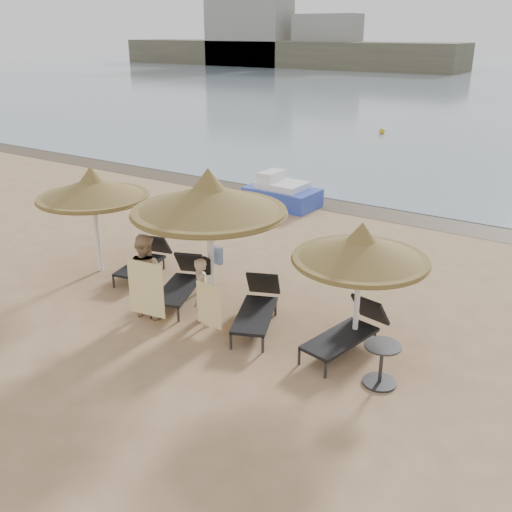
{
  "coord_description": "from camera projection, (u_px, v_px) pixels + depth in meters",
  "views": [
    {
      "loc": [
        6.84,
        -8.22,
        5.73
      ],
      "look_at": [
        0.65,
        1.2,
        1.25
      ],
      "focal_mm": 40.0,
      "sensor_mm": 36.0,
      "label": 1
    }
  ],
  "objects": [
    {
      "name": "ground",
      "position": [
        199.0,
        322.0,
        11.99
      ],
      "size": [
        160.0,
        160.0,
        0.0
      ],
      "primitive_type": "plane",
      "color": "tan",
      "rests_on": "ground"
    },
    {
      "name": "wet_sand_strip",
      "position": [
        373.0,
        211.0,
        19.29
      ],
      "size": [
        200.0,
        1.6,
        0.01
      ],
      "primitive_type": "cube",
      "color": "#4F4030",
      "rests_on": "ground"
    },
    {
      "name": "far_shore",
      "position": [
        395.0,
        50.0,
        84.15
      ],
      "size": [
        150.0,
        54.8,
        12.0
      ],
      "color": "brown",
      "rests_on": "ground"
    },
    {
      "name": "palapa_left",
      "position": [
        92.0,
        189.0,
        13.8
      ],
      "size": [
        2.72,
        2.72,
        2.7
      ],
      "rotation": [
        0.0,
        0.0,
        0.26
      ],
      "color": "white",
      "rests_on": "ground"
    },
    {
      "name": "palapa_center",
      "position": [
        209.0,
        199.0,
        11.51
      ],
      "size": [
        3.22,
        3.22,
        3.19
      ],
      "rotation": [
        0.0,
        0.0,
        -0.09
      ],
      "color": "white",
      "rests_on": "ground"
    },
    {
      "name": "palapa_right",
      "position": [
        361.0,
        249.0,
        10.38
      ],
      "size": [
        2.55,
        2.55,
        2.53
      ],
      "rotation": [
        0.0,
        0.0,
        -0.21
      ],
      "color": "white",
      "rests_on": "ground"
    },
    {
      "name": "lounger_far_left",
      "position": [
        145.0,
        259.0,
        14.27
      ],
      "size": [
        1.03,
        1.98,
        0.84
      ],
      "rotation": [
        0.0,
        0.0,
        0.23
      ],
      "color": "#2E2E30",
      "rests_on": "ground"
    },
    {
      "name": "lounger_near_left",
      "position": [
        182.0,
        282.0,
        12.94
      ],
      "size": [
        1.34,
        2.14,
        0.91
      ],
      "rotation": [
        0.0,
        0.0,
        0.36
      ],
      "color": "#2E2E30",
      "rests_on": "ground"
    },
    {
      "name": "lounger_near_right",
      "position": [
        258.0,
        306.0,
        11.8
      ],
      "size": [
        1.42,
        2.17,
        0.93
      ],
      "rotation": [
        0.0,
        0.0,
        0.39
      ],
      "color": "#2E2E30",
      "rests_on": "ground"
    },
    {
      "name": "lounger_far_right",
      "position": [
        349.0,
        330.0,
        10.85
      ],
      "size": [
        1.06,
        2.12,
        0.91
      ],
      "rotation": [
        0.0,
        0.0,
        -0.2
      ],
      "color": "#2E2E30",
      "rests_on": "ground"
    },
    {
      "name": "side_table",
      "position": [
        381.0,
        366.0,
        9.79
      ],
      "size": [
        0.63,
        0.63,
        0.77
      ],
      "rotation": [
        0.0,
        0.0,
        -0.04
      ],
      "color": "#2E2E30",
      "rests_on": "ground"
    },
    {
      "name": "person_left",
      "position": [
        145.0,
        269.0,
        11.96
      ],
      "size": [
        1.06,
        0.77,
        2.13
      ],
      "primitive_type": "imported",
      "rotation": [
        0.0,
        0.0,
        3.28
      ],
      "color": "tan",
      "rests_on": "ground"
    },
    {
      "name": "person_right",
      "position": [
        202.0,
        287.0,
        11.61
      ],
      "size": [
        0.94,
        0.84,
        1.71
      ],
      "primitive_type": "imported",
      "rotation": [
        0.0,
        0.0,
        2.62
      ],
      "color": "tan",
      "rests_on": "ground"
    },
    {
      "name": "towel_left",
      "position": [
        146.0,
        289.0,
        11.6
      ],
      "size": [
        0.84,
        0.15,
        1.19
      ],
      "rotation": [
        0.0,
        0.0,
        0.15
      ],
      "color": "yellow",
      "rests_on": "ground"
    },
    {
      "name": "towel_right",
      "position": [
        209.0,
        305.0,
        11.32
      ],
      "size": [
        0.66,
        0.09,
        0.92
      ],
      "rotation": [
        0.0,
        0.0,
        -0.1
      ],
      "color": "yellow",
      "rests_on": "ground"
    },
    {
      "name": "bag_patterned",
      "position": [
        216.0,
        255.0,
        12.12
      ],
      "size": [
        0.3,
        0.1,
        0.39
      ],
      "rotation": [
        0.0,
        0.0,
        -0.0
      ],
      "color": "silver",
      "rests_on": "ground"
    },
    {
      "name": "bag_dark",
      "position": [
        206.0,
        266.0,
        11.9
      ],
      "size": [
        0.25,
        0.17,
        0.34
      ],
      "rotation": [
        0.0,
        0.0,
        -0.4
      ],
      "color": "black",
      "rests_on": "ground"
    },
    {
      "name": "pedal_boat",
      "position": [
        281.0,
        193.0,
        19.83
      ],
      "size": [
        2.55,
        1.58,
        1.16
      ],
      "rotation": [
        0.0,
        0.0,
        -0.05
      ],
      "color": "blue",
      "rests_on": "ground"
    },
    {
      "name": "buoy_left",
      "position": [
        382.0,
        131.0,
        33.53
      ],
      "size": [
        0.35,
        0.35,
        0.35
      ],
      "primitive_type": "sphere",
      "color": "gold",
      "rests_on": "ground"
    }
  ]
}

